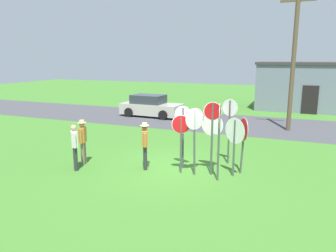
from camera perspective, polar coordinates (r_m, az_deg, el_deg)
name	(u,v)px	position (r m, az deg, el deg)	size (l,w,h in m)	color
ground_plane	(173,168)	(12.05, 0.92, -7.52)	(80.00, 80.00, 0.00)	#3D7528
street_asphalt	(226,123)	(20.66, 10.28, 0.56)	(60.00, 6.40, 0.01)	#424247
building_background	(310,86)	(27.76, 24.02, 6.52)	(8.10, 4.65, 3.75)	slate
utility_pole	(294,59)	(19.06, 21.49, 11.05)	(1.80, 0.24, 7.62)	brown
parked_car_on_street	(151,107)	(22.67, -3.08, 3.49)	(4.37, 2.16, 1.51)	#B7B2A3
stop_sign_leaning_left	(212,131)	(11.69, 7.86, -0.94)	(0.82, 0.11, 2.09)	#474C4C
stop_sign_nearest	(195,130)	(11.03, 4.76, -0.66)	(0.49, 0.61, 2.37)	#474C4C
stop_sign_center_cluster	(243,135)	(11.47, 13.25, -1.66)	(0.45, 0.75, 2.02)	#474C4C
stop_sign_tallest	(181,134)	(11.23, 2.34, -1.45)	(0.65, 0.22, 2.10)	#474C4C
stop_sign_far_back	(235,137)	(11.12, 11.80, -1.86)	(0.75, 0.52, 2.06)	#474C4C
stop_sign_rear_left	(212,127)	(11.05, 7.90, -0.22)	(0.61, 0.18, 2.59)	#474C4C
stop_sign_leaning_right	(229,121)	(12.40, 10.91, 0.90)	(0.63, 0.22, 2.53)	#474C4C
stop_sign_rear_right	(219,128)	(10.53, 9.10, -0.31)	(0.18, 0.81, 2.62)	#474C4C
stop_sign_low_front	(183,126)	(11.67, 2.71, -0.01)	(0.72, 0.19, 2.35)	#474C4C
person_on_left	(75,145)	(12.10, -16.32, -3.23)	(0.41, 0.45, 1.69)	#2D2D33
person_near_signs	(145,143)	(11.73, -4.14, -3.07)	(0.36, 0.51, 1.74)	#2D2D33
person_in_blue	(83,139)	(12.66, -14.96, -2.34)	(0.34, 0.54, 1.74)	#7A6B56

